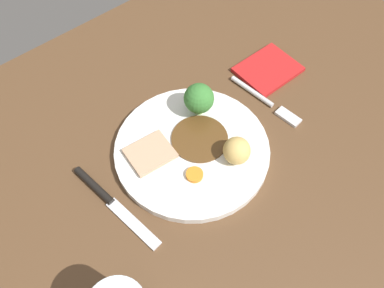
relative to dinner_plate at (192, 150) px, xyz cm
name	(u,v)px	position (x,y,z in cm)	size (l,w,h in cm)	color
dining_table	(192,177)	(2.36, 2.90, -2.50)	(120.00, 84.00, 3.60)	brown
dinner_plate	(192,150)	(0.00, 0.00, 0.00)	(25.54, 25.54, 1.40)	white
gravy_pool	(200,139)	(-2.03, -0.45, 0.85)	(9.46, 9.46, 0.30)	#563819
meat_slice_main	(150,153)	(6.05, -3.29, 1.10)	(7.09, 5.99, 0.80)	tan
roast_potato_left	(237,151)	(-4.10, 6.03, 2.81)	(4.55, 4.37, 4.22)	#D8B260
carrot_coin_front	(195,175)	(3.11, 4.31, 1.03)	(2.73, 2.73, 0.66)	orange
broccoli_floret	(199,99)	(-5.67, -4.94, 4.18)	(5.13, 5.13, 6.13)	#8CB766
fork	(267,102)	(-17.04, 0.62, -0.31)	(2.94, 15.32, 0.90)	silver
knife	(108,199)	(15.59, -1.54, -0.25)	(3.64, 18.54, 1.20)	black
folded_napkin	(268,69)	(-22.92, -4.73, -0.30)	(11.00, 9.00, 0.80)	red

